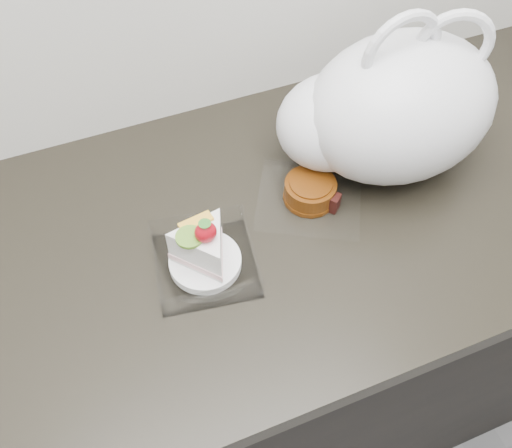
{
  "coord_description": "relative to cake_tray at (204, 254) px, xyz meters",
  "views": [
    {
      "loc": [
        -0.17,
        1.15,
        1.65
      ],
      "look_at": [
        0.04,
        1.66,
        0.94
      ],
      "focal_mm": 40.0,
      "sensor_mm": 36.0,
      "label": 1
    }
  ],
  "objects": [
    {
      "name": "mooncake_wrap",
      "position": [
        0.21,
        0.06,
        -0.02
      ],
      "size": [
        0.23,
        0.23,
        0.04
      ],
      "rotation": [
        0.0,
        0.0,
        -0.34
      ],
      "color": "white",
      "rests_on": "counter"
    },
    {
      "name": "cake_tray",
      "position": [
        0.0,
        0.0,
        0.0
      ],
      "size": [
        0.18,
        0.18,
        0.12
      ],
      "rotation": [
        0.0,
        0.0,
        -0.16
      ],
      "color": "white",
      "rests_on": "counter"
    },
    {
      "name": "counter",
      "position": [
        0.05,
        0.05,
        -0.48
      ],
      "size": [
        2.04,
        0.64,
        0.9
      ],
      "color": "black",
      "rests_on": "ground"
    },
    {
      "name": "plastic_bag",
      "position": [
        0.36,
        0.1,
        0.09
      ],
      "size": [
        0.39,
        0.3,
        0.3
      ],
      "rotation": [
        0.0,
        0.0,
        -0.14
      ],
      "color": "white",
      "rests_on": "counter"
    }
  ]
}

